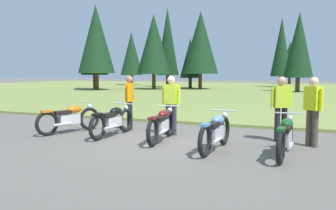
{
  "coord_description": "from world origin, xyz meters",
  "views": [
    {
      "loc": [
        3.51,
        -7.99,
        1.79
      ],
      "look_at": [
        0.0,
        0.6,
        0.9
      ],
      "focal_mm": 37.12,
      "sensor_mm": 36.0,
      "label": 1
    }
  ],
  "objects_px": {
    "rider_checking_bike": "(171,102)",
    "rider_in_hivis_vest": "(130,99)",
    "rider_near_row_end": "(313,107)",
    "rider_with_back_turned": "(281,105)",
    "motorcycle_british_green": "(286,136)",
    "motorcycle_black": "(113,120)",
    "motorcycle_maroon": "(162,124)",
    "motorcycle_sky_blue": "(216,131)",
    "motorcycle_orange": "(70,118)"
  },
  "relations": [
    {
      "from": "rider_checking_bike",
      "to": "rider_with_back_turned",
      "type": "distance_m",
      "value": 2.96
    },
    {
      "from": "motorcycle_black",
      "to": "motorcycle_orange",
      "type": "bearing_deg",
      "value": -179.18
    },
    {
      "from": "motorcycle_british_green",
      "to": "rider_checking_bike",
      "type": "xyz_separation_m",
      "value": [
        -3.18,
        1.44,
        0.51
      ]
    },
    {
      "from": "motorcycle_maroon",
      "to": "motorcycle_sky_blue",
      "type": "bearing_deg",
      "value": -18.91
    },
    {
      "from": "motorcycle_black",
      "to": "rider_with_back_turned",
      "type": "xyz_separation_m",
      "value": [
        4.39,
        0.96,
        0.51
      ]
    },
    {
      "from": "motorcycle_orange",
      "to": "rider_checking_bike",
      "type": "relative_size",
      "value": 1.2
    },
    {
      "from": "motorcycle_sky_blue",
      "to": "motorcycle_maroon",
      "type": "bearing_deg",
      "value": 161.09
    },
    {
      "from": "rider_near_row_end",
      "to": "rider_with_back_turned",
      "type": "xyz_separation_m",
      "value": [
        -0.74,
        0.34,
        0.0
      ]
    },
    {
      "from": "motorcycle_maroon",
      "to": "motorcycle_british_green",
      "type": "relative_size",
      "value": 1.0
    },
    {
      "from": "motorcycle_maroon",
      "to": "motorcycle_orange",
      "type": "bearing_deg",
      "value": 177.92
    },
    {
      "from": "motorcycle_black",
      "to": "motorcycle_british_green",
      "type": "xyz_separation_m",
      "value": [
        4.62,
        -0.66,
        0.0
      ]
    },
    {
      "from": "motorcycle_orange",
      "to": "motorcycle_sky_blue",
      "type": "distance_m",
      "value": 4.6
    },
    {
      "from": "motorcycle_british_green",
      "to": "rider_in_hivis_vest",
      "type": "relative_size",
      "value": 1.26
    },
    {
      "from": "motorcycle_orange",
      "to": "motorcycle_black",
      "type": "xyz_separation_m",
      "value": [
        1.45,
        0.02,
        0.0
      ]
    },
    {
      "from": "motorcycle_british_green",
      "to": "rider_in_hivis_vest",
      "type": "xyz_separation_m",
      "value": [
        -4.7,
        1.8,
        0.51
      ]
    },
    {
      "from": "rider_checking_bike",
      "to": "motorcycle_british_green",
      "type": "bearing_deg",
      "value": -24.42
    },
    {
      "from": "motorcycle_maroon",
      "to": "motorcycle_british_green",
      "type": "bearing_deg",
      "value": -9.76
    },
    {
      "from": "motorcycle_black",
      "to": "rider_in_hivis_vest",
      "type": "bearing_deg",
      "value": 94.23
    },
    {
      "from": "motorcycle_sky_blue",
      "to": "rider_near_row_end",
      "type": "relative_size",
      "value": 1.26
    },
    {
      "from": "motorcycle_maroon",
      "to": "rider_near_row_end",
      "type": "bearing_deg",
      "value": 11.71
    },
    {
      "from": "motorcycle_orange",
      "to": "rider_with_back_turned",
      "type": "height_order",
      "value": "rider_with_back_turned"
    },
    {
      "from": "motorcycle_orange",
      "to": "rider_with_back_turned",
      "type": "xyz_separation_m",
      "value": [
        5.85,
        0.98,
        0.51
      ]
    },
    {
      "from": "motorcycle_orange",
      "to": "motorcycle_british_green",
      "type": "distance_m",
      "value": 6.1
    },
    {
      "from": "rider_near_row_end",
      "to": "rider_in_hivis_vest",
      "type": "bearing_deg",
      "value": 174.21
    },
    {
      "from": "motorcycle_maroon",
      "to": "rider_in_hivis_vest",
      "type": "bearing_deg",
      "value": 141.96
    },
    {
      "from": "rider_checking_bike",
      "to": "rider_near_row_end",
      "type": "distance_m",
      "value": 3.7
    },
    {
      "from": "rider_with_back_turned",
      "to": "rider_in_hivis_vest",
      "type": "bearing_deg",
      "value": 177.61
    },
    {
      "from": "rider_checking_bike",
      "to": "rider_in_hivis_vest",
      "type": "height_order",
      "value": "same"
    },
    {
      "from": "motorcycle_sky_blue",
      "to": "rider_near_row_end",
      "type": "bearing_deg",
      "value": 32.18
    },
    {
      "from": "motorcycle_maroon",
      "to": "rider_near_row_end",
      "type": "relative_size",
      "value": 1.26
    },
    {
      "from": "motorcycle_sky_blue",
      "to": "rider_in_hivis_vest",
      "type": "height_order",
      "value": "rider_in_hivis_vest"
    },
    {
      "from": "motorcycle_maroon",
      "to": "rider_checking_bike",
      "type": "distance_m",
      "value": 1.05
    },
    {
      "from": "motorcycle_maroon",
      "to": "rider_near_row_end",
      "type": "distance_m",
      "value": 3.7
    },
    {
      "from": "rider_near_row_end",
      "to": "rider_with_back_turned",
      "type": "height_order",
      "value": "same"
    },
    {
      "from": "motorcycle_sky_blue",
      "to": "rider_near_row_end",
      "type": "xyz_separation_m",
      "value": [
        2.03,
        1.28,
        0.51
      ]
    },
    {
      "from": "motorcycle_black",
      "to": "motorcycle_british_green",
      "type": "bearing_deg",
      "value": -8.12
    },
    {
      "from": "motorcycle_sky_blue",
      "to": "rider_near_row_end",
      "type": "height_order",
      "value": "rider_near_row_end"
    },
    {
      "from": "rider_checking_bike",
      "to": "motorcycle_orange",
      "type": "bearing_deg",
      "value": -164.46
    },
    {
      "from": "motorcycle_orange",
      "to": "rider_near_row_end",
      "type": "bearing_deg",
      "value": 5.51
    },
    {
      "from": "motorcycle_black",
      "to": "rider_in_hivis_vest",
      "type": "xyz_separation_m",
      "value": [
        -0.08,
        1.14,
        0.51
      ]
    },
    {
      "from": "motorcycle_orange",
      "to": "motorcycle_black",
      "type": "height_order",
      "value": "same"
    },
    {
      "from": "rider_in_hivis_vest",
      "to": "motorcycle_black",
      "type": "bearing_deg",
      "value": -85.77
    },
    {
      "from": "rider_with_back_turned",
      "to": "motorcycle_orange",
      "type": "bearing_deg",
      "value": -170.51
    },
    {
      "from": "motorcycle_maroon",
      "to": "rider_in_hivis_vest",
      "type": "distance_m",
      "value": 2.13
    },
    {
      "from": "rider_near_row_end",
      "to": "rider_with_back_turned",
      "type": "relative_size",
      "value": 1.0
    },
    {
      "from": "motorcycle_british_green",
      "to": "motorcycle_sky_blue",
      "type": "bearing_deg",
      "value": -179.78
    },
    {
      "from": "rider_checking_bike",
      "to": "rider_near_row_end",
      "type": "relative_size",
      "value": 1.0
    },
    {
      "from": "motorcycle_black",
      "to": "rider_checking_bike",
      "type": "relative_size",
      "value": 1.26
    },
    {
      "from": "motorcycle_british_green",
      "to": "rider_with_back_turned",
      "type": "bearing_deg",
      "value": 97.81
    },
    {
      "from": "motorcycle_maroon",
      "to": "rider_with_back_turned",
      "type": "bearing_deg",
      "value": 20.87
    }
  ]
}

